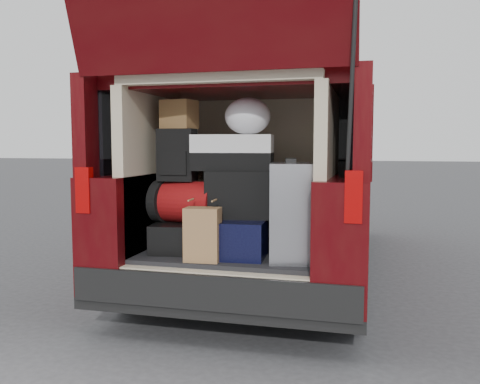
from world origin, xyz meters
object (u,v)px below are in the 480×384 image
object	(u,v)px
navy_hardshell	(234,236)
black_hardshell	(182,236)
silver_roller	(290,211)
backpack	(177,155)
black_soft_case	(239,194)
red_duffel	(187,202)
twotone_duffel	(233,153)
kraft_bag	(203,234)

from	to	relation	value
navy_hardshell	black_hardshell	bearing A→B (deg)	171.04
silver_roller	backpack	size ratio (longest dim) A/B	1.73
black_soft_case	backpack	distance (m)	0.53
navy_hardshell	red_duffel	bearing A→B (deg)	174.15
black_soft_case	twotone_duffel	world-z (taller)	twotone_duffel
navy_hardshell	kraft_bag	world-z (taller)	kraft_bag
kraft_bag	red_duffel	size ratio (longest dim) A/B	0.77
black_hardshell	red_duffel	size ratio (longest dim) A/B	1.12
silver_roller	kraft_bag	size ratio (longest dim) A/B	1.82
silver_roller	black_soft_case	size ratio (longest dim) A/B	1.41
navy_hardshell	twotone_duffel	distance (m)	0.59
black_hardshell	kraft_bag	bearing A→B (deg)	-57.33
black_hardshell	twotone_duffel	size ratio (longest dim) A/B	0.92
black_hardshell	silver_roller	distance (m)	0.85
navy_hardshell	silver_roller	xyz separation A→B (m)	(0.41, -0.08, 0.20)
kraft_bag	backpack	world-z (taller)	backpack
black_hardshell	backpack	distance (m)	0.59
black_hardshell	navy_hardshell	distance (m)	0.40
silver_roller	black_soft_case	xyz separation A→B (m)	(-0.38, 0.10, 0.10)
kraft_bag	black_soft_case	bearing A→B (deg)	57.51
red_duffel	kraft_bag	bearing A→B (deg)	-43.89
navy_hardshell	kraft_bag	bearing A→B (deg)	-119.70
navy_hardshell	twotone_duffel	xyz separation A→B (m)	(-0.03, 0.07, 0.58)
black_soft_case	twotone_duffel	xyz separation A→B (m)	(-0.06, 0.04, 0.29)
black_hardshell	kraft_bag	distance (m)	0.42
navy_hardshell	silver_roller	world-z (taller)	silver_roller
black_hardshell	backpack	bearing A→B (deg)	-148.12
red_duffel	twotone_duffel	size ratio (longest dim) A/B	0.82
black_soft_case	black_hardshell	bearing A→B (deg)	168.85
red_duffel	twotone_duffel	distance (m)	0.49
kraft_bag	black_soft_case	xyz separation A→B (m)	(0.17, 0.30, 0.24)
black_hardshell	black_soft_case	distance (m)	0.54
kraft_bag	backpack	size ratio (longest dim) A/B	0.95
kraft_bag	backpack	bearing A→B (deg)	131.00
kraft_bag	black_hardshell	bearing A→B (deg)	126.34
red_duffel	black_soft_case	world-z (taller)	black_soft_case
navy_hardshell	red_duffel	xyz separation A→B (m)	(-0.36, 0.01, 0.23)
red_duffel	backpack	world-z (taller)	backpack
black_soft_case	red_duffel	bearing A→B (deg)	172.15
black_hardshell	navy_hardshell	size ratio (longest dim) A/B	0.88
black_hardshell	backpack	xyz separation A→B (m)	(-0.03, -0.02, 0.59)
red_duffel	black_soft_case	size ratio (longest dim) A/B	1.00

